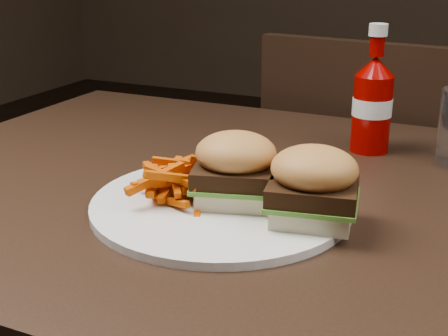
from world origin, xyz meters
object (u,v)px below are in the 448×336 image
at_px(dining_table, 292,205).
at_px(plate, 221,205).
at_px(chair_far, 374,223).
at_px(ketchup_bottle, 372,114).

distance_m(dining_table, plate, 0.11).
xyz_separation_m(chair_far, ketchup_bottle, (0.06, -0.43, 0.38)).
bearing_deg(chair_far, ketchup_bottle, 104.25).
xyz_separation_m(dining_table, plate, (-0.06, -0.09, 0.03)).
height_order(dining_table, plate, plate).
bearing_deg(dining_table, plate, -124.59).
xyz_separation_m(dining_table, chair_far, (-0.00, 0.65, -0.30)).
distance_m(plate, ketchup_bottle, 0.33).
height_order(dining_table, ketchup_bottle, ketchup_bottle).
xyz_separation_m(dining_table, ketchup_bottle, (0.05, 0.22, 0.08)).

